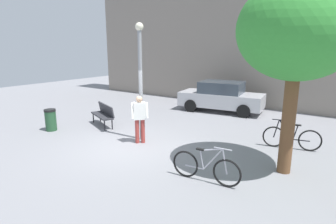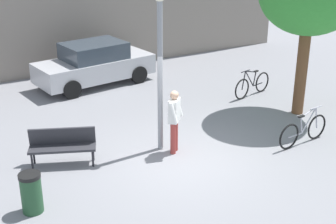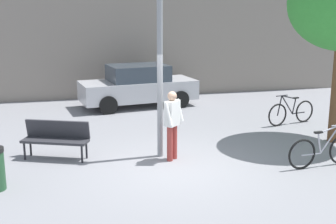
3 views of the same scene
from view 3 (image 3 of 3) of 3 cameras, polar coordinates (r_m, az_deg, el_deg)
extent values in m
plane|color=gray|center=(10.29, 0.60, -6.98)|extent=(36.00, 36.00, 0.00)
cylinder|color=gray|center=(10.52, -1.05, 4.24)|extent=(0.14, 0.14, 3.82)
cylinder|color=#9E3833|center=(10.67, 0.81, -3.84)|extent=(0.14, 0.14, 0.85)
cylinder|color=#9E3833|center=(10.51, 0.24, -4.10)|extent=(0.14, 0.14, 0.85)
cube|color=white|center=(10.40, 0.53, -0.15)|extent=(0.44, 0.44, 0.60)
sphere|color=tan|center=(10.31, 0.54, 2.07)|extent=(0.22, 0.22, 0.22)
cylinder|color=white|center=(10.57, 1.48, 0.24)|extent=(0.22, 0.23, 0.55)
cylinder|color=white|center=(10.16, 0.03, -0.29)|extent=(0.22, 0.23, 0.55)
cube|color=#2D2D33|center=(10.97, -14.34, -3.65)|extent=(1.65, 1.02, 0.06)
cube|color=#2D2D33|center=(11.07, -14.03, -2.13)|extent=(1.53, 0.73, 0.44)
cylinder|color=black|center=(10.63, -11.03, -5.36)|extent=(0.05, 0.05, 0.42)
cylinder|color=black|center=(11.20, -17.99, -4.82)|extent=(0.05, 0.05, 0.42)
cylinder|color=black|center=(10.92, -10.46, -4.84)|extent=(0.05, 0.05, 0.42)
cylinder|color=black|center=(11.47, -17.28, -4.35)|extent=(0.05, 0.05, 0.42)
torus|color=black|center=(10.42, 16.87, -5.24)|extent=(0.71, 0.12, 0.71)
cylinder|color=#ADADB7|center=(10.78, 20.14, -3.29)|extent=(0.50, 0.08, 0.64)
cylinder|color=#ADADB7|center=(10.69, 20.03, -2.11)|extent=(0.58, 0.09, 0.18)
cylinder|color=#ADADB7|center=(10.62, 18.92, -3.85)|extent=(0.14, 0.05, 0.48)
cylinder|color=#ADADB7|center=(10.57, 17.96, -5.19)|extent=(0.50, 0.08, 0.04)
cube|color=black|center=(10.52, 18.81, -2.50)|extent=(0.21, 0.10, 0.04)
torus|color=black|center=(14.04, 13.92, -0.38)|extent=(0.70, 0.21, 0.71)
torus|color=black|center=(14.77, 17.16, 0.08)|extent=(0.70, 0.21, 0.71)
cylinder|color=black|center=(14.22, 15.10, 0.90)|extent=(0.49, 0.15, 0.64)
cylinder|color=black|center=(14.20, 15.31, 1.84)|extent=(0.57, 0.17, 0.18)
cylinder|color=black|center=(14.42, 15.93, 0.71)|extent=(0.14, 0.07, 0.48)
cylinder|color=black|center=(14.61, 16.45, -0.11)|extent=(0.49, 0.15, 0.04)
cylinder|color=black|center=(14.02, 14.18, 0.79)|extent=(0.17, 0.07, 0.63)
cube|color=black|center=(14.40, 16.14, 1.76)|extent=(0.21, 0.12, 0.04)
cylinder|color=black|center=(14.00, 14.46, 2.05)|extent=(0.43, 0.13, 0.03)
cube|color=#B7B7BC|center=(16.43, -3.87, 2.85)|extent=(4.40, 2.27, 0.70)
cube|color=#333D47|center=(16.33, -3.90, 5.03)|extent=(2.30, 1.84, 0.60)
cylinder|color=black|center=(17.66, -0.47, 2.61)|extent=(0.66, 0.31, 0.64)
cylinder|color=black|center=(16.21, 1.57, 1.66)|extent=(0.66, 0.31, 0.64)
cylinder|color=black|center=(16.90, -9.05, 1.97)|extent=(0.66, 0.31, 0.64)
cylinder|color=black|center=(15.37, -7.73, 0.91)|extent=(0.66, 0.31, 0.64)
camera|label=1|loc=(9.05, 59.03, 5.40)|focal=29.84mm
camera|label=2|loc=(3.75, -107.71, 30.18)|focal=51.20mm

